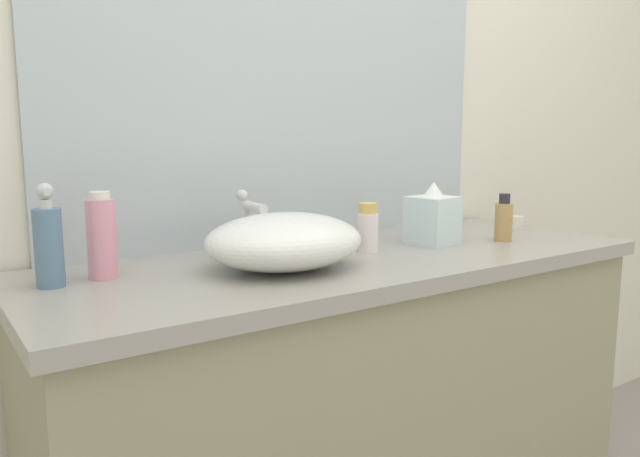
# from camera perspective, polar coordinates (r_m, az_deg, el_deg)

# --- Properties ---
(bathroom_wall_rear) EXTENTS (6.00, 0.06, 2.60)m
(bathroom_wall_rear) POSITION_cam_1_polar(r_m,az_deg,el_deg) (1.82, -1.49, 12.43)
(bathroom_wall_rear) COLOR silver
(bathroom_wall_rear) RESTS_ON ground
(vanity_counter) EXTENTS (1.56, 0.57, 0.89)m
(vanity_counter) POSITION_cam_1_polar(r_m,az_deg,el_deg) (1.68, 2.71, -17.43)
(vanity_counter) COLOR gray
(vanity_counter) RESTS_ON ground
(wall_mirror_panel) EXTENTS (1.36, 0.01, 1.13)m
(wall_mirror_panel) POSITION_cam_1_polar(r_m,az_deg,el_deg) (1.76, -2.94, 17.38)
(wall_mirror_panel) COLOR #B2BCC6
(wall_mirror_panel) RESTS_ON vanity_counter
(sink_basin) EXTENTS (0.36, 0.31, 0.13)m
(sink_basin) POSITION_cam_1_polar(r_m,az_deg,el_deg) (1.38, -3.30, -1.17)
(sink_basin) COLOR white
(sink_basin) RESTS_ON vanity_counter
(faucet) EXTENTS (0.03, 0.12, 0.16)m
(faucet) POSITION_cam_1_polar(r_m,az_deg,el_deg) (1.52, -6.65, 0.96)
(faucet) COLOR silver
(faucet) RESTS_ON vanity_counter
(soap_dispenser) EXTENTS (0.05, 0.05, 0.21)m
(soap_dispenser) POSITION_cam_1_polar(r_m,az_deg,el_deg) (1.32, -23.72, -1.23)
(soap_dispenser) COLOR slate
(soap_dispenser) RESTS_ON vanity_counter
(lotion_bottle) EXTENTS (0.06, 0.06, 0.18)m
(lotion_bottle) POSITION_cam_1_polar(r_m,az_deg,el_deg) (1.36, -19.43, -0.76)
(lotion_bottle) COLOR pink
(lotion_bottle) RESTS_ON vanity_counter
(perfume_bottle) EXTENTS (0.05, 0.05, 0.13)m
(perfume_bottle) POSITION_cam_1_polar(r_m,az_deg,el_deg) (1.80, 16.54, 0.75)
(perfume_bottle) COLOR tan
(perfume_bottle) RESTS_ON vanity_counter
(spray_can) EXTENTS (0.05, 0.05, 0.13)m
(spray_can) POSITION_cam_1_polar(r_m,az_deg,el_deg) (1.58, 4.41, -0.02)
(spray_can) COLOR white
(spray_can) RESTS_ON vanity_counter
(tissue_box) EXTENTS (0.13, 0.13, 0.17)m
(tissue_box) POSITION_cam_1_polar(r_m,az_deg,el_deg) (1.71, 10.34, 1.01)
(tissue_box) COLOR silver
(tissue_box) RESTS_ON vanity_counter
(candle_jar) EXTENTS (0.05, 0.05, 0.04)m
(candle_jar) POSITION_cam_1_polar(r_m,az_deg,el_deg) (2.04, 17.52, 0.53)
(candle_jar) COLOR silver
(candle_jar) RESTS_ON vanity_counter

